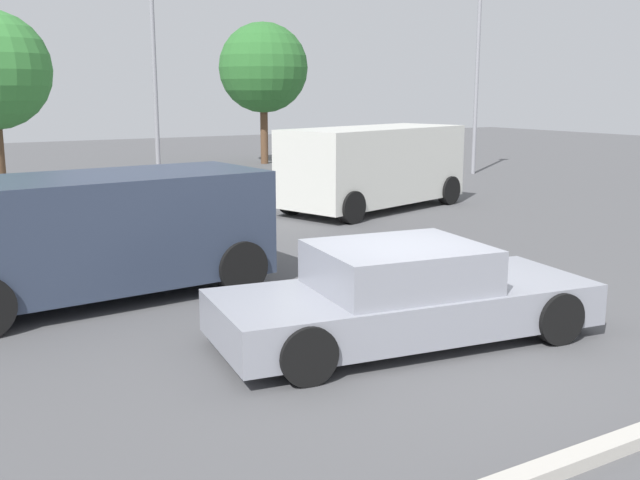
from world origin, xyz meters
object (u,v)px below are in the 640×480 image
Objects in this scene: sedan_foreground at (403,296)px; light_post_near at (478,40)px; dog at (483,265)px; light_post_mid at (153,36)px; suv_dark at (98,231)px; van_white at (374,165)px.

sedan_foreground is 19.62m from light_post_near.
sedan_foreground is 7.13× the size of dog.
light_post_mid is at bearing -91.96° from dog.
suv_dark is 12.73m from light_post_mid.
light_post_near reaches higher than dog.
dog is 0.10× the size of light_post_near.
van_white is 10.05m from light_post_near.
light_post_near is 11.55m from light_post_mid.
suv_dark is at bearing -148.97° from light_post_near.
suv_dark is at bearing 132.98° from sedan_foreground.
dog is 14.05m from light_post_mid.
suv_dark is at bearing -112.92° from light_post_mid.
sedan_foreground is 0.87× the size of van_white.
suv_dark is 19.29m from light_post_near.
light_post_near is (16.21, 9.75, 3.76)m from suv_dark.
suv_dark reaches higher than dog.
van_white is (5.61, 8.58, 0.58)m from sedan_foreground.
sedan_foreground is at bearing -98.03° from light_post_mid.
light_post_near is at bearing -7.45° from light_post_mid.
light_post_mid is (-11.45, 1.50, -0.18)m from light_post_near.
dog is at bearing -25.29° from suv_dark.
sedan_foreground reaches higher than dog.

